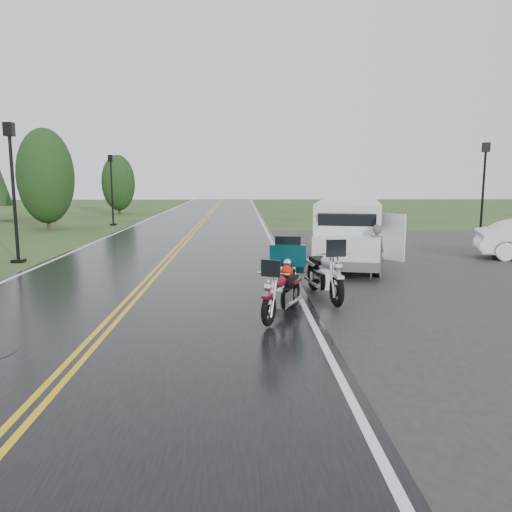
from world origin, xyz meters
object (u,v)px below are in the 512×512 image
Objects in this scene: motorcycle_red at (269,297)px; person_at_van at (375,252)px; motorcycle_silver at (337,277)px; lamp_post_near_left at (14,193)px; motorcycle_teal at (287,273)px; lamp_post_far_left at (112,190)px; van_white at (318,239)px; lamp_post_far_right at (483,191)px.

person_at_van is (3.16, 4.56, 0.14)m from motorcycle_red.
motorcycle_red is 5.55m from person_at_van.
lamp_post_near_left is at bearing 137.86° from motorcycle_silver.
person_at_van reaches higher than motorcycle_teal.
lamp_post_near_left is (-8.33, 5.93, 1.55)m from motorcycle_teal.
lamp_post_far_left reaches higher than motorcycle_silver.
motorcycle_teal is at bearing -96.11° from van_white.
lamp_post_near_left reaches higher than lamp_post_far_right.
van_white is at bearing 79.56° from motorcycle_silver.
motorcycle_teal is 1.08m from motorcycle_silver.
motorcycle_silver is 0.54× the size of lamp_post_far_right.
lamp_post_far_left reaches higher than van_white.
lamp_post_far_left is at bearing 134.30° from van_white.
lamp_post_far_right is (7.09, 8.62, 1.44)m from person_at_van.
motorcycle_teal is at bearing -35.44° from lamp_post_near_left.
person_at_van is 0.34× the size of lamp_post_far_right.
lamp_post_far_right is (18.08, 5.51, -0.09)m from lamp_post_near_left.
lamp_post_far_left reaches higher than person_at_van.
lamp_post_near_left reaches higher than van_white.
lamp_post_far_left is (-8.10, 21.15, 1.49)m from motorcycle_red.
lamp_post_far_right is (10.25, 13.18, 1.58)m from motorcycle_red.
lamp_post_near_left is (-9.50, 2.55, 1.24)m from van_white.
van_white is 1.15× the size of lamp_post_near_left.
lamp_post_far_right is at bearing -23.47° from lamp_post_far_left.
motorcycle_teal is 21.27m from lamp_post_far_left.
lamp_post_far_right is at bearing -136.84° from person_at_van.
lamp_post_near_left is 1.04× the size of lamp_post_far_right.
lamp_post_far_right is at bearing 75.69° from motorcycle_red.
lamp_post_near_left reaches higher than person_at_van.
motorcycle_teal is at bearing 97.61° from motorcycle_red.
person_at_van is (1.50, -0.56, -0.29)m from van_white.
lamp_post_far_right reaches higher than motorcycle_teal.
lamp_post_far_left is at bearing 156.53° from lamp_post_far_right.
motorcycle_silver is at bearing 55.42° from person_at_van.
motorcycle_teal is 10.34m from lamp_post_near_left.
person_at_van is at bearing -129.44° from lamp_post_far_right.
motorcycle_red is at bearing -146.57° from motorcycle_silver.
lamp_post_far_right reaches higher than van_white.
person_at_van is (2.66, 2.82, 0.02)m from motorcycle_teal.
motorcycle_teal is at bearing 39.22° from person_at_van.
motorcycle_red is 1.98m from motorcycle_silver.
motorcycle_silver is at bearing -17.75° from motorcycle_teal.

